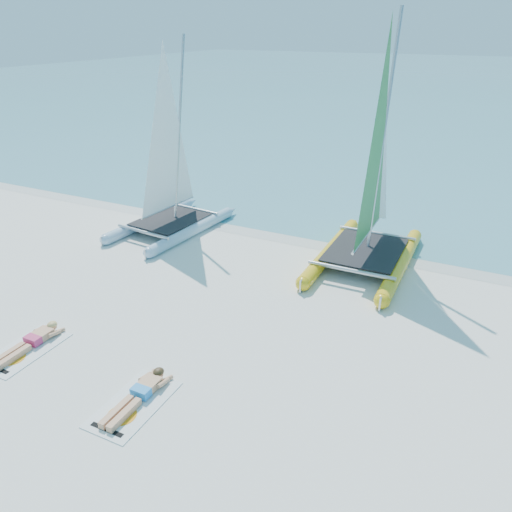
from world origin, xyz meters
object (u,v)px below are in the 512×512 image
Objects in this scene: towel_a at (25,350)px; sunbather_b at (140,393)px; sunbather_a at (31,341)px; towel_b at (134,404)px; catamaran_blue at (169,176)px; catamaran_yellow at (376,186)px.

towel_a is 3.29m from sunbather_b.
sunbather_a is at bearing 90.00° from towel_a.
sunbather_a is at bearing 170.95° from towel_b.
catamaran_yellow reaches higher than catamaran_blue.
towel_b is at bearing -5.75° from towel_a.
catamaran_blue is 3.78× the size of sunbather_a.
catamaran_yellow is at bearing 12.30° from catamaran_blue.
sunbather_a is 3.30m from sunbather_b.
towel_b is 1.07× the size of sunbather_b.
catamaran_blue is 8.98m from sunbather_b.
towel_a is at bearing -75.12° from catamaran_blue.
catamaran_yellow reaches higher than sunbather_b.
towel_a is at bearing -90.00° from sunbather_a.
catamaran_yellow is 3.94× the size of towel_b.
towel_a is at bearing 177.58° from sunbather_b.
sunbather_a is (1.19, -7.24, -1.83)m from catamaran_blue.
catamaran_blue is at bearing 99.13° from towel_a.
sunbather_a and sunbather_b have the same top height.
catamaran_blue is 3.52× the size of towel_a.
towel_a is 0.22m from sunbather_a.
catamaran_blue is 7.77m from towel_a.
catamaran_blue reaches higher than towel_a.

